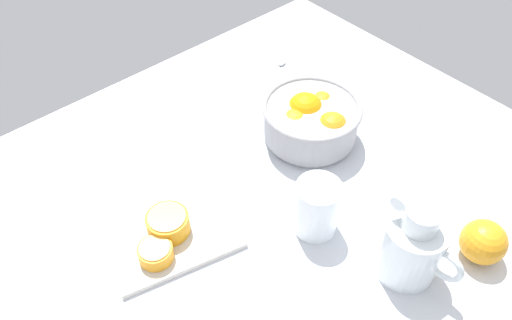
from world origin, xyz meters
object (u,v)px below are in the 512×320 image
Objects in this scene: juice_pitcher at (411,249)px; fruit_bowl at (311,120)px; spoon at (275,71)px; cutting_board at (171,236)px; loose_orange_0 at (483,242)px; juice_glass at (316,210)px; orange_half_0 at (168,223)px; orange_half_1 at (157,254)px.

fruit_bowl is at bearing 72.02° from juice_pitcher.
juice_pitcher is 64.61cm from spoon.
fruit_bowl is 1.33× the size of spoon.
juice_pitcher is 44.71cm from cutting_board.
loose_orange_0 reaches higher than spoon.
fruit_bowl reaches higher than spoon.
spoon is at bearing 27.03° from cutting_board.
fruit_bowl is 25.49cm from juice_glass.
juice_glass is 0.48× the size of cutting_board.
juice_glass is at bearing 126.33° from loose_orange_0.
juice_glass is (-5.65, 17.61, -1.19)cm from juice_pitcher.
loose_orange_0 is (40.95, -42.22, 0.79)cm from orange_half_0.
loose_orange_0 is at bearing -45.87° from orange_half_0.
juice_pitcher is 1.06× the size of spoon.
juice_pitcher is 2.09× the size of loose_orange_0.
orange_half_1 is 60.07cm from loose_orange_0.
orange_half_0 is at bearing 36.35° from orange_half_1.
loose_orange_0 is 68.34cm from spoon.
cutting_board is at bearing 130.19° from juice_pitcher.
juice_glass is 0.71× the size of spoon.
spoon is at bearing 65.10° from fruit_bowl.
spoon is at bearing 81.43° from loose_orange_0.
juice_glass is 28.51cm from cutting_board.
fruit_bowl reaches higher than orange_half_1.
loose_orange_0 is (46.24, -38.32, 1.37)cm from orange_half_1.
fruit_bowl is 43.59cm from loose_orange_0.
orange_half_0 reaches higher than spoon.
juice_pitcher is at bearing -72.23° from juice_glass.
juice_glass is 30.97cm from loose_orange_0.
cutting_board is 6.13cm from orange_half_1.
orange_half_1 is at bearing -173.40° from fruit_bowl.
loose_orange_0 is at bearing -88.77° from fruit_bowl.
cutting_board is (-22.98, 16.27, -4.47)cm from juice_glass.
juice_pitcher is at bearing 150.02° from loose_orange_0.
spoon is at bearing 26.29° from orange_half_0.
juice_glass is at bearing -123.83° from spoon.
loose_orange_0 reaches higher than orange_half_1.
orange_half_0 is 0.49× the size of spoon.
orange_half_1 reaches higher than cutting_board.
orange_half_1 is (-33.55, 31.00, -3.40)cm from juice_pitcher.
juice_glass is 1.82× the size of orange_half_1.
orange_half_0 is 57.09cm from spoon.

